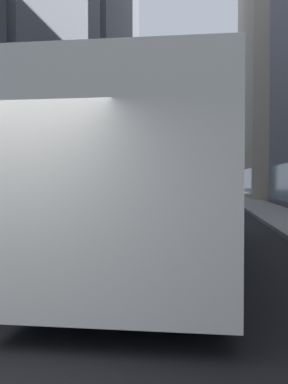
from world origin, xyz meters
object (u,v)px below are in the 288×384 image
(transit_bus, at_px, (162,178))
(car_blue_hatchback, at_px, (133,193))
(car_silver_sedan, at_px, (157,189))
(car_red_coupe, at_px, (194,189))

(transit_bus, distance_m, car_blue_hatchback, 21.20)
(transit_bus, bearing_deg, car_blue_hatchback, 100.89)
(car_blue_hatchback, relative_size, car_silver_sedan, 0.94)
(car_blue_hatchback, bearing_deg, car_red_coupe, 75.61)
(car_red_coupe, bearing_deg, car_silver_sedan, 165.20)
(car_red_coupe, bearing_deg, transit_bus, -90.00)
(transit_bus, height_order, car_red_coupe, transit_bus)
(car_blue_hatchback, xyz_separation_m, car_silver_sedan, (0.00, 16.64, 0.00))
(transit_bus, distance_m, car_red_coupe, 36.39)
(car_silver_sedan, bearing_deg, car_red_coupe, -14.80)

